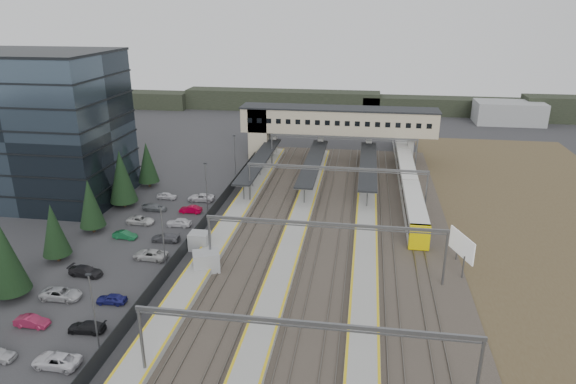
% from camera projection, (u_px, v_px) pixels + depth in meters
% --- Properties ---
extents(ground, '(220.00, 220.00, 0.00)m').
position_uv_depth(ground, '(242.00, 242.00, 71.25)').
color(ground, '#2B2B2D').
rests_on(ground, ground).
extents(office_building, '(24.30, 18.30, 24.30)m').
position_uv_depth(office_building, '(41.00, 128.00, 83.34)').
color(office_building, '#32404D').
rests_on(office_building, ground).
extents(conifer_row, '(4.42, 49.82, 9.50)m').
position_uv_depth(conifer_row, '(75.00, 211.00, 69.14)').
color(conifer_row, black).
rests_on(conifer_row, ground).
extents(car_park, '(10.64, 44.64, 1.28)m').
position_uv_depth(car_park, '(130.00, 253.00, 66.69)').
color(car_park, '#B4B4B8').
rests_on(car_park, ground).
extents(lampposts, '(0.50, 53.25, 8.07)m').
position_uv_depth(lampposts, '(188.00, 206.00, 72.06)').
color(lampposts, slate).
rests_on(lampposts, ground).
extents(fence, '(0.08, 90.00, 2.00)m').
position_uv_depth(fence, '(207.00, 218.00, 76.47)').
color(fence, '#26282B').
rests_on(fence, ground).
extents(relay_cabin_near, '(3.81, 3.31, 2.65)m').
position_uv_depth(relay_cabin_near, '(206.00, 262.00, 62.84)').
color(relay_cabin_near, gray).
rests_on(relay_cabin_near, ground).
extents(relay_cabin_far, '(2.62, 2.19, 2.40)m').
position_uv_depth(relay_cabin_far, '(200.00, 241.00, 68.76)').
color(relay_cabin_far, gray).
rests_on(relay_cabin_far, ground).
extents(rail_corridor, '(34.00, 90.00, 0.92)m').
position_uv_depth(rail_corridor, '(313.00, 229.00, 74.45)').
color(rail_corridor, '#322B25').
rests_on(rail_corridor, ground).
extents(canopies, '(23.10, 30.00, 3.28)m').
position_uv_depth(canopies, '(313.00, 162.00, 93.96)').
color(canopies, black).
rests_on(canopies, ground).
extents(footbridge, '(40.40, 6.40, 11.20)m').
position_uv_depth(footbridge, '(325.00, 123.00, 106.40)').
color(footbridge, '#BDB58F').
rests_on(footbridge, ground).
extents(gantries, '(28.40, 62.28, 7.17)m').
position_uv_depth(gantries, '(331.00, 199.00, 70.25)').
color(gantries, slate).
rests_on(gantries, ground).
extents(train, '(2.75, 57.40, 3.46)m').
position_uv_depth(train, '(406.00, 173.00, 94.07)').
color(train, silver).
rests_on(train, ground).
extents(billboard, '(2.09, 5.44, 4.82)m').
position_uv_depth(billboard, '(462.00, 246.00, 62.67)').
color(billboard, slate).
rests_on(billboard, ground).
extents(scrub_east, '(34.00, 120.00, 0.06)m').
position_uv_depth(scrub_east, '(574.00, 248.00, 69.44)').
color(scrub_east, '#4D3F27').
rests_on(scrub_east, ground).
extents(treeline_far, '(170.00, 19.00, 7.00)m').
position_uv_depth(treeline_far, '(393.00, 105.00, 152.47)').
color(treeline_far, black).
rests_on(treeline_far, ground).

